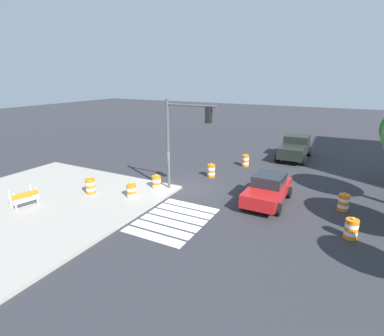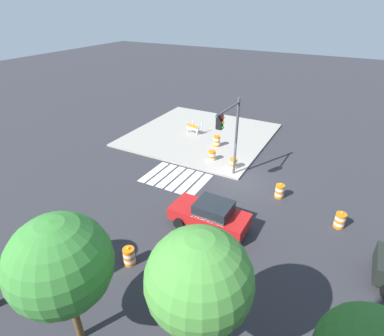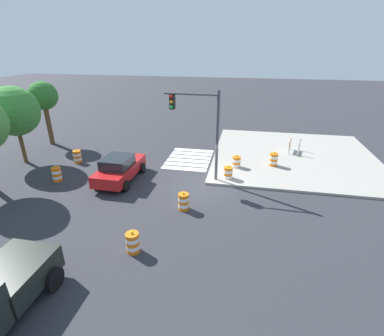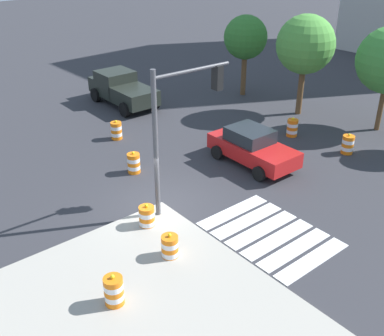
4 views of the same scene
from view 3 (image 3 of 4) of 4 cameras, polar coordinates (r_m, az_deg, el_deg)
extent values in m
plane|color=#2D2D33|center=(17.75, 2.56, -3.33)|extent=(120.00, 120.00, 0.00)
cube|color=#9E998E|center=(23.39, 19.57, 2.29)|extent=(12.00, 12.00, 0.15)
cube|color=silver|center=(19.94, -1.63, -0.14)|extent=(0.60, 3.20, 0.02)
cube|color=silver|center=(20.61, -1.18, 0.68)|extent=(0.60, 3.20, 0.02)
cube|color=silver|center=(21.29, -0.76, 1.45)|extent=(0.60, 3.20, 0.02)
cube|color=silver|center=(21.97, -0.36, 2.18)|extent=(0.60, 3.20, 0.02)
cube|color=silver|center=(22.66, 0.01, 2.86)|extent=(0.60, 3.20, 0.02)
cube|color=silver|center=(23.35, 0.36, 3.50)|extent=(0.60, 3.20, 0.02)
cube|color=red|center=(18.65, -14.10, -0.37)|extent=(4.32, 1.89, 0.70)
cube|color=#1E2328|center=(18.20, -14.63, 1.18)|extent=(1.92, 1.62, 0.60)
cylinder|color=black|center=(20.30, -14.84, 0.46)|extent=(0.66, 0.25, 0.66)
cylinder|color=black|center=(19.55, -9.83, 0.03)|extent=(0.66, 0.25, 0.66)
cylinder|color=black|center=(18.15, -18.48, -2.82)|extent=(0.66, 0.25, 0.66)
cylinder|color=black|center=(17.32, -13.00, -3.47)|extent=(0.66, 0.25, 0.66)
cube|color=black|center=(11.90, -31.83, -17.67)|extent=(2.50, 2.01, 0.90)
cylinder|color=black|center=(11.86, -25.83, -19.22)|extent=(0.84, 0.30, 0.84)
cylinder|color=black|center=(13.06, -33.39, -16.68)|extent=(0.84, 0.30, 0.84)
cylinder|color=orange|center=(20.10, -25.09, -2.06)|extent=(0.56, 0.56, 0.18)
cylinder|color=white|center=(20.03, -25.18, -1.59)|extent=(0.56, 0.56, 0.18)
cylinder|color=orange|center=(19.96, -25.27, -1.13)|extent=(0.56, 0.56, 0.18)
cylinder|color=white|center=(19.89, -25.35, -0.65)|extent=(0.56, 0.56, 0.18)
cylinder|color=orange|center=(19.82, -25.44, -0.18)|extent=(0.56, 0.56, 0.18)
sphere|color=yellow|center=(19.77, -25.52, 0.22)|extent=(0.12, 0.12, 0.12)
cylinder|color=orange|center=(15.23, -1.69, -7.86)|extent=(0.56, 0.56, 0.18)
cylinder|color=white|center=(15.13, -1.69, -7.28)|extent=(0.56, 0.56, 0.18)
cylinder|color=orange|center=(15.04, -1.70, -6.69)|extent=(0.56, 0.56, 0.18)
cylinder|color=white|center=(14.95, -1.71, -6.09)|extent=(0.56, 0.56, 0.18)
cylinder|color=orange|center=(14.86, -1.72, -5.49)|extent=(0.56, 0.56, 0.18)
sphere|color=yellow|center=(14.79, -1.73, -4.98)|extent=(0.12, 0.12, 0.12)
cylinder|color=orange|center=(12.73, -11.54, -15.59)|extent=(0.56, 0.56, 0.18)
cylinder|color=white|center=(12.62, -11.61, -14.95)|extent=(0.56, 0.56, 0.18)
cylinder|color=orange|center=(12.51, -11.68, -14.30)|extent=(0.56, 0.56, 0.18)
cylinder|color=white|center=(12.40, -11.75, -13.65)|extent=(0.56, 0.56, 0.18)
cylinder|color=orange|center=(12.29, -11.82, -12.98)|extent=(0.56, 0.56, 0.18)
sphere|color=yellow|center=(12.21, -11.87, -12.41)|extent=(0.12, 0.12, 0.12)
cylinder|color=orange|center=(20.17, 8.74, 0.12)|extent=(0.56, 0.56, 0.18)
cylinder|color=white|center=(20.10, 8.77, 0.59)|extent=(0.56, 0.56, 0.18)
cylinder|color=orange|center=(20.03, 8.80, 1.06)|extent=(0.56, 0.56, 0.18)
cylinder|color=white|center=(19.97, 8.83, 1.54)|extent=(0.56, 0.56, 0.18)
cylinder|color=orange|center=(19.90, 8.87, 2.02)|extent=(0.56, 0.56, 0.18)
sphere|color=yellow|center=(19.85, 8.89, 2.42)|extent=(0.12, 0.12, 0.12)
cylinder|color=orange|center=(22.60, -21.67, 1.28)|extent=(0.56, 0.56, 0.18)
cylinder|color=white|center=(22.54, -21.74, 1.70)|extent=(0.56, 0.56, 0.18)
cylinder|color=orange|center=(22.48, -21.81, 2.13)|extent=(0.56, 0.56, 0.18)
cylinder|color=white|center=(22.42, -21.88, 2.56)|extent=(0.56, 0.56, 0.18)
cylinder|color=orange|center=(22.36, -21.95, 2.99)|extent=(0.56, 0.56, 0.18)
sphere|color=yellow|center=(22.31, -22.00, 3.35)|extent=(0.12, 0.12, 0.12)
cylinder|color=orange|center=(18.43, 7.11, -2.13)|extent=(0.56, 0.56, 0.18)
cylinder|color=white|center=(18.35, 7.14, -1.63)|extent=(0.56, 0.56, 0.18)
cylinder|color=orange|center=(18.27, 7.16, -1.12)|extent=(0.56, 0.56, 0.18)
cylinder|color=white|center=(18.20, 7.19, -0.60)|extent=(0.56, 0.56, 0.18)
cylinder|color=orange|center=(18.13, 7.22, -0.08)|extent=(0.56, 0.56, 0.18)
sphere|color=yellow|center=(18.07, 7.24, 0.35)|extent=(0.12, 0.12, 0.12)
cylinder|color=orange|center=(20.88, 15.77, 0.75)|extent=(0.56, 0.56, 0.18)
cylinder|color=white|center=(20.81, 15.83, 1.20)|extent=(0.56, 0.56, 0.18)
cylinder|color=orange|center=(20.75, 15.88, 1.66)|extent=(0.56, 0.56, 0.18)
cylinder|color=white|center=(20.68, 15.94, 2.12)|extent=(0.56, 0.56, 0.18)
cylinder|color=orange|center=(20.62, 15.99, 2.59)|extent=(0.56, 0.56, 0.18)
sphere|color=yellow|center=(20.57, 16.04, 2.98)|extent=(0.12, 0.12, 0.12)
cube|color=silver|center=(23.31, 18.73, 3.85)|extent=(0.08, 0.08, 1.00)
cube|color=silver|center=(23.28, 20.44, 3.58)|extent=(0.08, 0.08, 1.00)
cube|color=silver|center=(24.35, 18.99, 4.64)|extent=(0.08, 0.08, 1.00)
cube|color=silver|center=(24.33, 20.63, 4.39)|extent=(0.08, 0.08, 1.00)
cube|color=orange|center=(23.76, 18.90, 4.83)|extent=(1.28, 0.31, 0.28)
cube|color=white|center=(23.85, 18.80, 4.15)|extent=(1.28, 0.31, 0.20)
cylinder|color=#4C4C51|center=(17.14, 5.04, 6.08)|extent=(0.18, 0.18, 5.50)
cylinder|color=#4C4C51|center=(16.87, -0.21, 14.45)|extent=(0.25, 3.20, 0.12)
cube|color=black|center=(17.24, -3.93, 13.07)|extent=(0.37, 0.29, 0.90)
sphere|color=red|center=(17.01, -4.15, 13.95)|extent=(0.20, 0.20, 0.20)
sphere|color=#F2A514|center=(17.06, -4.12, 12.96)|extent=(0.20, 0.20, 0.20)
sphere|color=green|center=(17.12, -4.09, 11.97)|extent=(0.20, 0.20, 0.20)
cylinder|color=brown|center=(27.36, -26.53, 7.63)|extent=(0.39, 0.39, 3.30)
sphere|color=#2D6B28|center=(26.89, -27.49, 12.64)|extent=(2.30, 2.30, 2.30)
cylinder|color=brown|center=(23.95, -30.64, 3.88)|extent=(0.27, 0.27, 2.57)
sphere|color=#387F33|center=(23.38, -31.89, 9.55)|extent=(3.37, 3.37, 3.37)
camera|label=1|loc=(33.19, -9.38, 21.37)|focal=27.93mm
camera|label=2|loc=(22.38, -57.97, 21.49)|focal=28.73mm
camera|label=4|loc=(29.24, 26.84, 24.66)|focal=43.58mm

